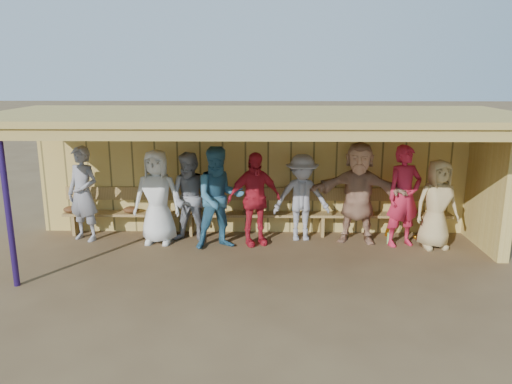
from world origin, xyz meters
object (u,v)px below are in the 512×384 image
player_c (219,198)px  player_f (358,193)px  player_h (437,204)px  player_d (254,199)px  player_e (302,198)px  player_a (83,194)px  bench (257,208)px  player_b (157,197)px  player_g (404,196)px  player_extra (191,198)px

player_c → player_f: bearing=-8.8°
player_f → player_h: 1.41m
player_d → player_c: bearing=177.2°
player_h → player_e: bearing=162.0°
player_a → player_h: 6.56m
player_a → bench: (3.28, 0.39, -0.38)m
player_f → player_c: bearing=-160.6°
player_b → player_g: bearing=3.0°
player_e → player_g: size_ratio=0.88×
player_d → player_b: bearing=157.2°
player_extra → player_a: bearing=-169.7°
player_e → player_b: bearing=-179.0°
player_c → player_d: 0.66m
player_a → player_g: size_ratio=0.97×
player_b → bench: size_ratio=0.23×
player_f → player_h: player_f is taller
player_c → player_a: bearing=154.1°
player_a → player_e: size_ratio=1.09×
player_f → player_g: bearing=-2.2°
player_a → player_extra: 2.07m
player_g → player_h: (0.57, -0.11, -0.12)m
player_b → player_f: size_ratio=0.93×
player_a → player_c: bearing=13.7°
player_a → player_e: 4.14m
player_h → player_d: bearing=169.2°
player_d → player_f: (1.94, 0.17, 0.08)m
player_a → player_f: size_ratio=0.95×
player_b → player_d: (1.80, -0.05, -0.02)m
player_f → player_g: (0.80, -0.19, -0.02)m
player_d → player_g: 2.74m
player_d → bench: size_ratio=0.23×
player_c → player_b: bearing=150.5°
player_d → bench: (0.04, 0.58, -0.34)m
player_c → bench: size_ratio=0.25×
player_c → player_h: 3.94m
player_c → player_d: (0.62, 0.21, -0.07)m
player_a → bench: bearing=29.1°
player_d → player_extra: player_d is taller
player_a → player_h: (6.55, -0.32, -0.09)m
player_a → player_g: 5.98m
player_d → bench: 0.67m
player_b → player_e: 2.71m
player_a → player_b: size_ratio=1.02×
player_e → player_extra: bearing=-178.5°
player_b → player_f: bearing=5.7°
player_h → bench: size_ratio=0.22×
player_c → player_h: size_ratio=1.14×
player_c → player_d: bearing=1.2°
player_h → player_extra: (-4.49, 0.21, 0.04)m
player_c → player_g: (3.36, 0.19, 0.00)m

